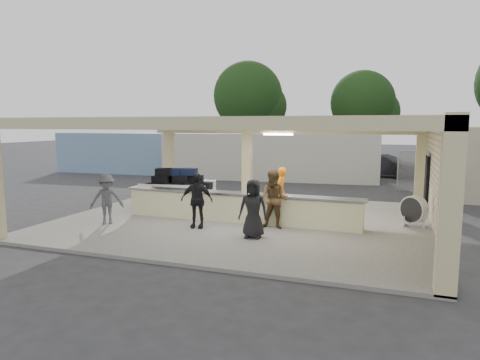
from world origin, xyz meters
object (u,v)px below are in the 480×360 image
at_px(baggage_handler, 281,191).
at_px(container_blue, 133,153).
at_px(luggage_cart, 177,186).
at_px(car_white_a, 477,172).
at_px(passenger_d, 253,209).
at_px(drum_fan, 414,210).
at_px(passenger_a, 274,200).
at_px(passenger_c, 107,199).
at_px(car_dark, 384,166).
at_px(passenger_b, 197,200).
at_px(container_white, 268,156).
at_px(baggage_counter, 239,207).

height_order(baggage_handler, container_blue, container_blue).
bearing_deg(luggage_cart, car_white_a, 34.03).
relative_size(passenger_d, container_blue, 0.16).
distance_m(drum_fan, passenger_a, 4.51).
distance_m(drum_fan, passenger_c, 9.88).
relative_size(baggage_handler, car_dark, 0.40).
bearing_deg(passenger_a, passenger_c, -168.12).
xyz_separation_m(luggage_cart, passenger_c, (-0.82, -3.28, -0.04)).
relative_size(passenger_a, passenger_d, 1.08).
bearing_deg(passenger_c, passenger_a, -23.23).
xyz_separation_m(passenger_c, container_blue, (-8.12, 13.64, 0.44)).
distance_m(passenger_a, car_dark, 16.09).
xyz_separation_m(drum_fan, baggage_handler, (-4.44, 0.27, 0.33)).
distance_m(luggage_cart, passenger_b, 3.48).
xyz_separation_m(luggage_cart, container_white, (0.77, 10.13, 0.43)).
height_order(passenger_a, car_white_a, passenger_a).
bearing_deg(container_white, passenger_d, -81.49).
height_order(passenger_a, passenger_b, passenger_a).
bearing_deg(passenger_b, baggage_handler, 44.64).
bearing_deg(drum_fan, passenger_a, -117.07).
distance_m(drum_fan, car_dark, 14.04).
bearing_deg(car_white_a, passenger_c, 161.57).
bearing_deg(passenger_c, luggage_cart, 39.59).
bearing_deg(container_blue, passenger_c, -62.46).
xyz_separation_m(passenger_c, car_dark, (8.19, 17.06, -0.21)).
bearing_deg(baggage_counter, passenger_d, -58.63).
height_order(passenger_c, container_white, container_white).
bearing_deg(car_dark, baggage_handler, -172.50).
relative_size(baggage_counter, car_dark, 1.93).
height_order(passenger_b, container_blue, container_blue).
bearing_deg(luggage_cart, passenger_c, -112.75).
height_order(luggage_cart, container_white, container_white).
xyz_separation_m(baggage_counter, container_white, (-2.34, 11.68, 0.80)).
height_order(luggage_cart, car_dark, luggage_cart).
distance_m(luggage_cart, car_dark, 15.62).
relative_size(container_white, container_blue, 1.22).
bearing_deg(passenger_a, drum_fan, 22.92).
xyz_separation_m(passenger_b, container_white, (-1.37, 12.87, 0.41)).
height_order(passenger_d, container_blue, container_blue).
bearing_deg(passenger_d, baggage_handler, 85.25).
xyz_separation_m(passenger_d, container_blue, (-13.12, 13.65, 0.42)).
height_order(car_white_a, container_blue, container_blue).
height_order(luggage_cart, passenger_b, passenger_b).
distance_m(passenger_b, container_white, 12.95).
bearing_deg(passenger_a, car_white_a, 58.66).
xyz_separation_m(passenger_b, container_blue, (-11.09, 13.10, 0.39)).
relative_size(luggage_cart, passenger_a, 1.56).
xyz_separation_m(baggage_handler, passenger_d, (0.05, -3.35, -0.01)).
xyz_separation_m(car_dark, container_white, (-6.59, -3.64, 0.67)).
distance_m(passenger_d, car_dark, 17.37).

